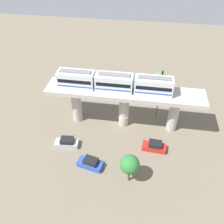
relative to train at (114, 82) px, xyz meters
The scene contains 10 objects.
ground_plane 9.89m from the train, 90.00° to the left, with size 120.00×120.00×0.00m, color #706654.
viaduct 4.05m from the train, 90.00° to the left, with size 5.20×28.85×8.17m.
train is the anchor object (origin of this frame).
parked_car_blue 14.61m from the train, 11.43° to the right, with size 2.66×4.49×1.76m.
parked_car_red 13.47m from the train, 54.25° to the left, with size 2.09×4.32×1.76m.
parked_car_silver 13.85m from the train, 45.50° to the right, with size 2.14×4.34×1.76m.
tree_near_viaduct 14.25m from the train, 168.21° to the left, with size 2.50×2.50×4.07m.
tree_mid_lot 14.89m from the train, 18.38° to the left, with size 3.01×3.01×5.42m.
tree_far_corner 16.24m from the train, 145.35° to the left, with size 3.00×3.00×5.13m.
signal_post 9.83m from the train, 112.02° to the left, with size 0.44×0.28×10.77m.
Camera 1 is at (35.72, 3.24, 32.96)m, focal length 38.63 mm.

